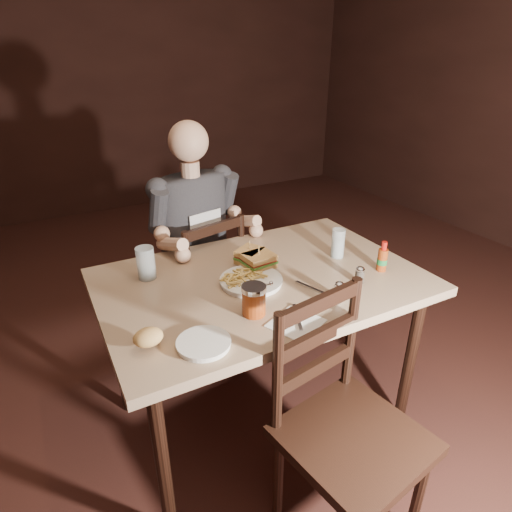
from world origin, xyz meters
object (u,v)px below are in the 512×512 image
main_table (262,293)px  glass_right (338,243)px  syrup_dispenser (254,300)px  dinner_plate (251,281)px  hot_sauce (383,256)px  side_plate (204,344)px  chair_near (354,439)px  diner (197,213)px  chair_far (198,288)px  glass_left (146,263)px

main_table → glass_right: bearing=1.2°
main_table → syrup_dispenser: (-0.16, -0.22, 0.13)m
glass_right → dinner_plate: bearing=-176.9°
dinner_plate → glass_right: size_ratio=1.86×
glass_right → hot_sauce: size_ratio=1.00×
glass_right → side_plate: (-0.79, -0.31, -0.06)m
main_table → dinner_plate: dinner_plate is taller
glass_right → syrup_dispenser: bearing=-158.0°
chair_near → diner: (-0.06, 1.17, 0.43)m
main_table → diner: (-0.06, 0.54, 0.20)m
main_table → diner: size_ratio=1.51×
chair_far → dinner_plate: chair_far is taller
main_table → chair_far: 0.64m
chair_far → diner: (0.01, -0.04, 0.45)m
chair_far → hot_sauce: 1.03m
chair_near → diner: 1.25m
hot_sauce → dinner_plate: bearing=162.3°
main_table → hot_sauce: size_ratio=9.89×
chair_near → syrup_dispenser: size_ratio=8.16×
hot_sauce → side_plate: (-0.87, -0.11, -0.06)m
main_table → syrup_dispenser: bearing=-125.8°
chair_near → glass_right: chair_near is taller
chair_near → diner: bearing=84.2°
main_table → dinner_plate: bearing=-164.2°
diner → hot_sauce: bearing=-65.6°
glass_left → syrup_dispenser: size_ratio=1.21×
main_table → syrup_dispenser: 0.30m
diner → side_plate: diner is taller
glass_left → hot_sauce: bearing=-25.1°
glass_left → syrup_dispenser: 0.52m
glass_left → glass_right: bearing=-15.2°
main_table → hot_sauce: (0.48, -0.19, 0.14)m
chair_near → glass_right: (0.41, 0.64, 0.37)m
main_table → chair_near: 0.67m
glass_left → side_plate: size_ratio=0.80×
main_table → side_plate: bearing=-142.0°
chair_near → side_plate: bearing=130.8°
hot_sauce → main_table: bearing=158.5°
dinner_plate → side_plate: dinner_plate is taller
hot_sauce → side_plate: hot_sauce is taller
glass_right → hot_sauce: 0.21m
main_table → chair_near: (-0.01, -0.63, -0.23)m
main_table → glass_left: glass_left is taller
syrup_dispenser → main_table: bearing=55.3°
diner → chair_near: bearing=-99.6°
chair_far → side_plate: 1.00m
chair_far → glass_left: size_ratio=6.43×
side_plate → main_table: bearing=38.0°
diner → dinner_plate: (0.00, -0.56, -0.12)m
glass_left → side_plate: glass_left is taller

